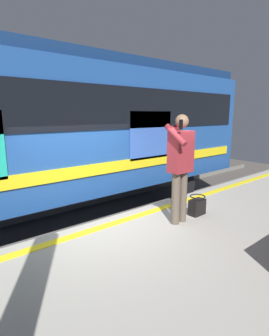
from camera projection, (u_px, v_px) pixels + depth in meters
name	position (u px, v px, depth m)	size (l,w,h in m)	color
ground_plane	(106.00, 263.00, 4.95)	(24.86, 24.86, 0.00)	#4C4742
platform	(200.00, 301.00, 3.30)	(16.22, 4.14, 0.89)	#9E998E
safety_line	(115.00, 223.00, 4.54)	(15.89, 0.16, 0.01)	yellow
track_rail_near	(68.00, 231.00, 6.11)	(21.08, 0.08, 0.16)	slate
track_rail_far	(43.00, 214.00, 7.19)	(21.08, 0.08, 0.16)	slate
train_carriage	(48.00, 125.00, 6.16)	(11.20, 2.79, 3.83)	#1E478C
passenger	(180.00, 160.00, 4.38)	(0.57, 0.55, 1.81)	brown
handbag	(197.00, 206.00, 4.89)	(0.31, 0.28, 0.36)	black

